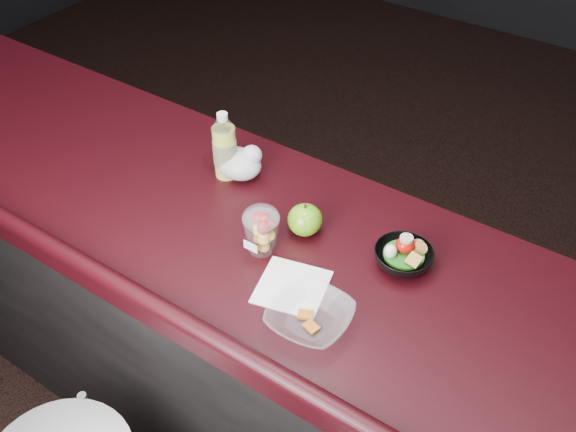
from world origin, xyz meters
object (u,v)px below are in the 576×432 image
(lemonade_bottle, at_px, (225,150))
(green_apple, at_px, (305,220))
(takeout_bowl, at_px, (310,317))
(snack_bowl, at_px, (403,256))
(fruit_cup, at_px, (261,230))

(lemonade_bottle, height_order, green_apple, lemonade_bottle)
(takeout_bowl, bearing_deg, snack_bowl, 72.74)
(green_apple, bearing_deg, snack_bowl, 8.05)
(fruit_cup, distance_m, green_apple, 0.13)
(fruit_cup, xyz_separation_m, takeout_bowl, (0.23, -0.13, -0.05))
(lemonade_bottle, bearing_deg, takeout_bowl, -33.63)
(takeout_bowl, bearing_deg, lemonade_bottle, 146.37)
(fruit_cup, height_order, takeout_bowl, fruit_cup)
(lemonade_bottle, distance_m, takeout_bowl, 0.60)
(snack_bowl, xyz_separation_m, takeout_bowl, (-0.09, -0.29, -0.00))
(green_apple, bearing_deg, lemonade_bottle, 166.13)
(green_apple, xyz_separation_m, snack_bowl, (0.26, 0.04, -0.01))
(lemonade_bottle, bearing_deg, green_apple, -13.87)
(lemonade_bottle, height_order, snack_bowl, lemonade_bottle)
(fruit_cup, distance_m, takeout_bowl, 0.27)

